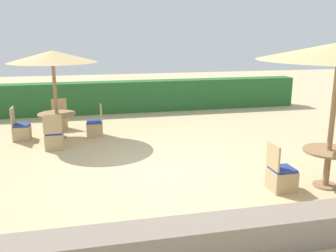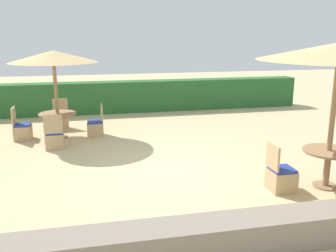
% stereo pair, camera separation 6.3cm
% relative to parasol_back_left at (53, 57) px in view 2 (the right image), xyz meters
% --- Properties ---
extents(ground_plane, '(40.00, 40.00, 0.00)m').
position_rel_parasol_back_left_xyz_m(ground_plane, '(2.59, -3.44, -2.29)').
color(ground_plane, '#C6B284').
extents(hedge_row, '(13.00, 0.70, 1.16)m').
position_rel_parasol_back_left_xyz_m(hedge_row, '(2.59, 3.23, -1.71)').
color(hedge_row, '#28602D').
rests_on(hedge_row, ground_plane).
extents(stone_border, '(10.00, 0.56, 0.47)m').
position_rel_parasol_back_left_xyz_m(stone_border, '(2.59, -6.47, -2.06)').
color(stone_border, gray).
rests_on(stone_border, ground_plane).
extents(parasol_back_left, '(2.42, 2.42, 2.47)m').
position_rel_parasol_back_left_xyz_m(parasol_back_left, '(0.00, 0.00, 0.00)').
color(parasol_back_left, '#93704C').
rests_on(parasol_back_left, ground_plane).
extents(round_table_back_left, '(1.05, 1.05, 0.72)m').
position_rel_parasol_back_left_xyz_m(round_table_back_left, '(0.00, -0.00, -1.73)').
color(round_table_back_left, '#93704C').
rests_on(round_table_back_left, ground_plane).
extents(patio_chair_back_left_west, '(0.46, 0.46, 0.93)m').
position_rel_parasol_back_left_xyz_m(patio_chair_back_left_west, '(-0.99, 0.01, -2.03)').
color(patio_chair_back_left_west, tan).
rests_on(patio_chair_back_left_west, ground_plane).
extents(patio_chair_back_left_south, '(0.46, 0.46, 0.93)m').
position_rel_parasol_back_left_xyz_m(patio_chair_back_left_south, '(-0.03, -1.05, -2.03)').
color(patio_chair_back_left_south, tan).
rests_on(patio_chair_back_left_south, ground_plane).
extents(patio_chair_back_left_east, '(0.46, 0.46, 0.93)m').
position_rel_parasol_back_left_xyz_m(patio_chair_back_left_east, '(1.05, -0.04, -2.03)').
color(patio_chair_back_left_east, tan).
rests_on(patio_chair_back_left_east, ground_plane).
extents(patio_chair_back_left_north, '(0.46, 0.46, 0.93)m').
position_rel_parasol_back_left_xyz_m(patio_chair_back_left_north, '(0.00, 1.00, -2.03)').
color(patio_chair_back_left_north, tan).
rests_on(patio_chair_back_left_north, ground_plane).
extents(round_table_front_right, '(0.97, 0.97, 0.75)m').
position_rel_parasol_back_left_xyz_m(round_table_front_right, '(5.34, -4.78, -1.73)').
color(round_table_front_right, '#93704C').
rests_on(round_table_front_right, ground_plane).
extents(patio_chair_front_right_west, '(0.46, 0.46, 0.93)m').
position_rel_parasol_back_left_xyz_m(patio_chair_front_right_west, '(4.38, -4.75, -2.03)').
color(patio_chair_front_right_west, tan).
rests_on(patio_chair_front_right_west, ground_plane).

